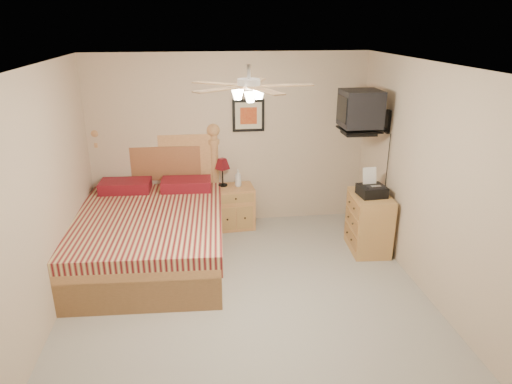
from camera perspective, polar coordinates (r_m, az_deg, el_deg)
floor at (r=5.13m, az=-1.01°, el=-13.70°), size 4.50×4.50×0.00m
ceiling at (r=4.25m, az=-1.23°, el=15.34°), size 4.00×4.50×0.04m
wall_back at (r=6.68m, az=-3.28°, el=6.38°), size 4.00×0.04×2.50m
wall_front at (r=2.60m, az=4.74°, el=-18.69°), size 4.00×0.04×2.50m
wall_left at (r=4.77m, az=-25.74°, el=-1.64°), size 0.04×4.50×2.50m
wall_right at (r=5.14m, az=21.62°, el=0.52°), size 0.04×4.50×2.50m
bed at (r=5.78m, az=-13.43°, el=-1.62°), size 1.90×2.43×1.52m
nightstand at (r=6.74m, az=-2.81°, el=-1.86°), size 0.61×0.47×0.63m
table_lamp at (r=6.62m, az=-4.20°, el=2.48°), size 0.24×0.24×0.41m
lotion_bottle at (r=6.61m, az=-2.25°, el=1.76°), size 0.12×0.12×0.25m
framed_picture at (r=6.60m, az=-0.96°, el=9.54°), size 0.46×0.04×0.46m
dresser at (r=6.21m, az=13.93°, el=-3.72°), size 0.51×0.70×0.79m
fax_machine at (r=5.98m, az=14.37°, el=1.11°), size 0.35×0.37×0.35m
magazine_lower at (r=6.22m, az=13.41°, el=0.41°), size 0.24×0.30×0.03m
magazine_upper at (r=6.21m, az=13.55°, el=0.59°), size 0.26×0.30×0.02m
wall_tv at (r=6.07m, az=14.27°, el=9.75°), size 0.56×0.46×0.58m
ceiling_fan at (r=4.07m, az=-0.90°, el=13.12°), size 1.14×1.14×0.28m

